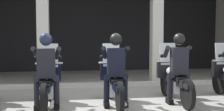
% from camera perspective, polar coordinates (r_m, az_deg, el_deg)
% --- Properties ---
extents(ground_plane, '(80.00, 80.00, 0.00)m').
position_cam_1_polar(ground_plane, '(9.54, -2.36, -5.17)').
color(ground_plane, gray).
extents(station_building, '(11.80, 4.07, 3.45)m').
position_cam_1_polar(station_building, '(10.98, -3.26, 7.53)').
color(station_building, black).
rests_on(station_building, ground).
extents(kerb_strip, '(11.30, 0.24, 0.12)m').
position_cam_1_polar(kerb_strip, '(8.51, -1.81, -5.90)').
color(kerb_strip, '#B7B5AD').
rests_on(kerb_strip, ground).
extents(motorcycle_left, '(0.62, 2.04, 1.35)m').
position_cam_1_polar(motorcycle_left, '(6.30, -12.81, -5.49)').
color(motorcycle_left, black).
rests_on(motorcycle_left, ground).
extents(police_officer_left, '(0.63, 0.61, 1.58)m').
position_cam_1_polar(police_officer_left, '(5.96, -13.12, -1.80)').
color(police_officer_left, black).
rests_on(police_officer_left, ground).
extents(motorcycle_center, '(0.62, 2.04, 1.35)m').
position_cam_1_polar(motorcycle_center, '(6.34, 0.38, -5.33)').
color(motorcycle_center, black).
rests_on(motorcycle_center, ground).
extents(police_officer_center, '(0.63, 0.61, 1.58)m').
position_cam_1_polar(police_officer_center, '(6.00, 0.75, -1.65)').
color(police_officer_center, black).
rests_on(police_officer_center, ground).
extents(motorcycle_right, '(0.62, 2.04, 1.35)m').
position_cam_1_polar(motorcycle_right, '(6.81, 12.38, -4.76)').
color(motorcycle_right, black).
rests_on(motorcycle_right, ground).
extents(police_officer_right, '(0.63, 0.61, 1.58)m').
position_cam_1_polar(police_officer_right, '(6.50, 13.29, -1.32)').
color(police_officer_right, black).
rests_on(police_officer_right, ground).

